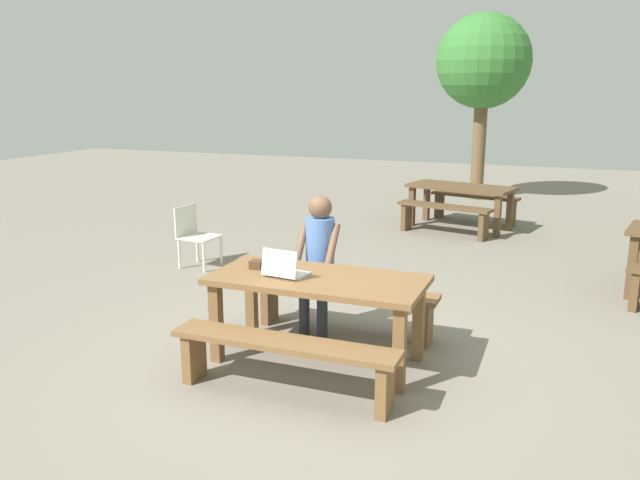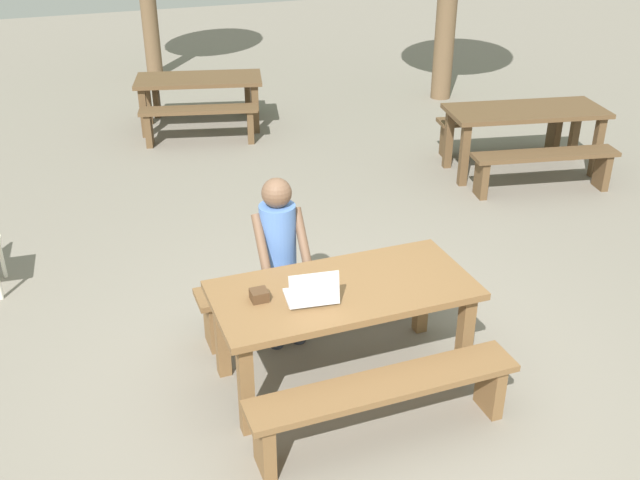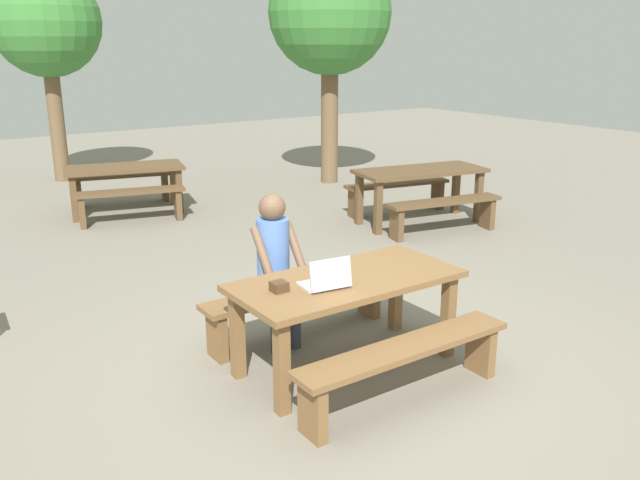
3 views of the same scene
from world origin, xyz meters
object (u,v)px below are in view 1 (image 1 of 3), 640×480
Objects in this scene: picnic_table_front at (318,290)px; laptop at (284,270)px; person_seated at (319,254)px; small_pouch at (257,264)px; tree_right at (484,63)px; plastic_chair at (195,234)px; picnic_table_mid at (461,193)px.

laptop is at bearing -161.13° from picnic_table_front.
laptop is at bearing -91.26° from person_seated.
small_pouch is (-0.58, 0.04, 0.15)m from picnic_table_front.
person_seated is at bearing -83.99° from laptop.
plastic_chair is at bearing -111.87° from tree_right.
picnic_table_mid is (0.24, 5.74, -0.04)m from picnic_table_front.
picnic_table_front is 5.75m from picnic_table_mid.
small_pouch is at bearing -118.95° from person_seated.
laptop is at bearing -81.08° from picnic_table_mid.
tree_right reaches higher than small_pouch.
tree_right reaches higher than picnic_table_front.
person_seated reaches higher than small_pouch.
picnic_table_mid is (0.82, 5.70, -0.18)m from small_pouch.
tree_right is at bearing 85.62° from small_pouch.
person_seated reaches higher than picnic_table_mid.
laptop is at bearing -22.67° from small_pouch.
tree_right is (0.35, 8.86, 1.93)m from laptop.
tree_right is at bearing 87.64° from person_seated.
plastic_chair is at bearing -114.29° from picnic_table_mid.
person_seated reaches higher than picnic_table_front.
tree_right is (0.33, 8.12, 1.98)m from person_seated.
picnic_table_mid is at bearing 84.54° from person_seated.
picnic_table_mid is (2.80, 3.57, 0.17)m from plastic_chair.
picnic_table_mid is (0.49, 5.10, -0.16)m from person_seated.
laptop is 0.20× the size of picnic_table_mid.
picnic_table_mid is at bearing -87.13° from tree_right.
tree_right is (-0.15, 3.03, 2.14)m from picnic_table_mid.
plastic_chair is 0.21× the size of tree_right.
laptop is 5.86m from picnic_table_mid.
picnic_table_front reaches higher than picnic_table_mid.
plastic_chair is (-1.98, 2.13, -0.35)m from small_pouch.
picnic_table_front is 0.70m from person_seated.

